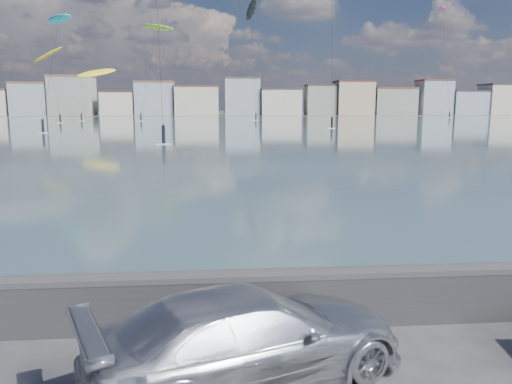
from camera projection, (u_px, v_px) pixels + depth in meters
bay_water at (213, 126)px, 95.90m from camera, size 500.00×177.00×0.00m
far_shore_strip at (213, 115)px, 202.41m from camera, size 500.00×60.00×0.00m
seawall at (205, 298)px, 8.63m from camera, size 400.00×0.36×1.08m
far_buildings at (216, 99)px, 187.74m from camera, size 240.79×13.26×14.60m
car_silver at (250, 337)px, 6.97m from camera, size 5.00×3.52×1.34m
kitesurfer_0 at (157, 28)px, 130.57m from camera, size 10.66×18.57×25.80m
kitesurfer_1 at (443, 10)px, 161.56m from camera, size 5.91×18.33×35.72m
kitesurfer_5 at (97, 73)px, 129.34m from camera, size 10.46×12.63×14.28m
kitesurfer_7 at (48, 56)px, 112.82m from camera, size 8.10×8.65×17.41m
kitesurfer_12 at (251, 11)px, 132.36m from camera, size 3.75×15.77×31.76m
kitesurfer_18 at (59, 20)px, 77.65m from camera, size 7.00×15.36×17.60m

